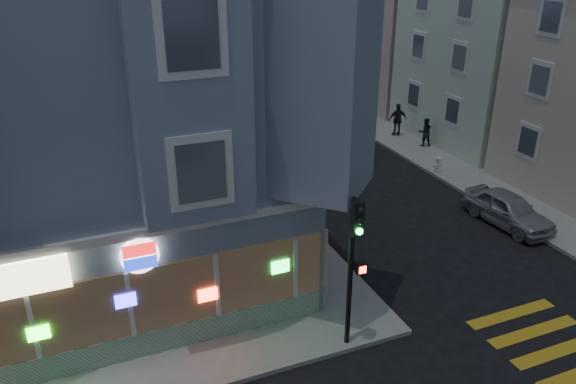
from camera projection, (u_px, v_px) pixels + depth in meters
sidewalk_ne at (480, 99)px, 41.48m from camera, size 24.00×42.00×0.15m
corner_building at (50, 103)px, 18.91m from camera, size 14.60×14.60×11.40m
row_house_b at (525, 43)px, 32.18m from camera, size 12.00×8.60×10.50m
row_house_c at (430, 34)px, 40.07m from camera, size 12.00×8.60×9.00m
row_house_d at (368, 10)px, 47.34m from camera, size 12.00×8.60×10.50m
utility_pole at (344, 41)px, 36.56m from camera, size 2.20×0.30×9.00m
street_tree_near at (308, 40)px, 42.03m from camera, size 3.00×3.00×5.30m
street_tree_far at (271, 26)px, 48.77m from camera, size 3.00×3.00×5.30m
pedestrian_a at (425, 132)px, 31.54m from camera, size 0.92×0.81×1.60m
pedestrian_b at (398, 120)px, 33.19m from camera, size 1.19×0.65×1.92m
parked_car_a at (508, 209)px, 23.12m from camera, size 1.92×4.16×1.38m
parked_car_b at (344, 139)px, 31.31m from camera, size 1.76×4.22×1.36m
parked_car_c at (333, 110)px, 36.70m from camera, size 2.18×4.65×1.31m
parked_car_d at (283, 95)px, 40.60m from camera, size 2.49×4.43×1.17m
traffic_signal at (354, 250)px, 14.96m from camera, size 0.54×0.52×4.63m
fire_hydrant at (438, 164)px, 28.05m from camera, size 0.49×0.28×0.84m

